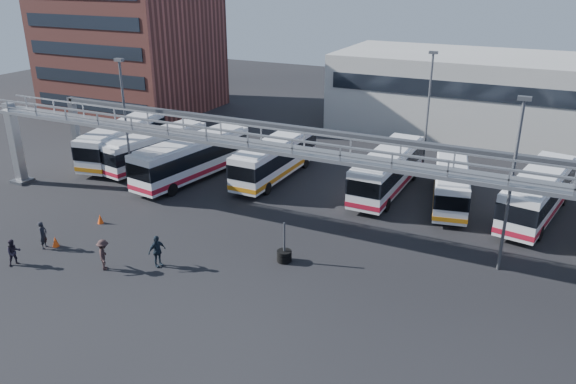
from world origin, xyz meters
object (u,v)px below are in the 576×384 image
at_px(pedestrian_b, 14,252).
at_px(cone_left, 55,242).
at_px(tire_stack, 284,255).
at_px(light_pole_back, 428,106).
at_px(pedestrian_a, 43,235).
at_px(bus_6, 451,182).
at_px(pedestrian_c, 104,255).
at_px(light_pole_mid, 512,177).
at_px(bus_1, 156,147).
at_px(bus_2, 192,157).
at_px(bus_0, 123,140).
at_px(bus_3, 275,157).
at_px(bus_5, 388,169).
at_px(pedestrian_d, 157,251).
at_px(bus_7, 538,192).
at_px(cone_right, 100,219).
at_px(light_pole_left, 125,118).

bearing_deg(pedestrian_b, cone_left, 19.53).
bearing_deg(tire_stack, light_pole_back, 79.40).
distance_m(pedestrian_a, cone_left, 0.85).
bearing_deg(bus_6, pedestrian_c, -141.44).
relative_size(light_pole_mid, bus_1, 0.95).
bearing_deg(bus_2, bus_1, 173.23).
height_order(bus_0, tire_stack, bus_0).
height_order(bus_3, bus_5, bus_5).
height_order(light_pole_mid, pedestrian_c, light_pole_mid).
bearing_deg(pedestrian_b, bus_6, -20.38).
distance_m(bus_2, bus_6, 20.58).
bearing_deg(tire_stack, bus_2, 144.28).
bearing_deg(pedestrian_d, bus_7, -31.07).
height_order(light_pole_mid, bus_2, light_pole_mid).
bearing_deg(pedestrian_d, cone_left, 113.62).
xyz_separation_m(pedestrian_a, pedestrian_b, (0.17, -2.33, -0.07)).
xyz_separation_m(pedestrian_c, cone_left, (-4.87, 0.85, -0.61)).
bearing_deg(cone_right, light_pole_mid, 11.78).
bearing_deg(pedestrian_a, tire_stack, -91.85).
bearing_deg(light_pole_left, bus_5, 23.17).
bearing_deg(cone_right, bus_2, 85.80).
bearing_deg(bus_7, cone_left, -135.97).
distance_m(bus_5, pedestrian_a, 24.93).
xyz_separation_m(bus_3, bus_6, (14.14, 0.95, -0.15)).
relative_size(bus_5, pedestrian_b, 6.84).
distance_m(bus_2, pedestrian_a, 14.51).
distance_m(light_pole_back, bus_5, 7.30).
bearing_deg(light_pole_mid, bus_3, 156.98).
relative_size(bus_1, tire_stack, 4.21).
bearing_deg(bus_1, cone_left, -65.44).
bearing_deg(pedestrian_c, tire_stack, -99.76).
height_order(bus_0, bus_3, bus_0).
bearing_deg(cone_left, bus_7, 33.78).
distance_m(pedestrian_a, pedestrian_c, 5.33).
bearing_deg(bus_2, light_pole_back, 40.06).
bearing_deg(pedestrian_d, bus_5, -9.16).
relative_size(bus_5, cone_left, 16.93).
relative_size(bus_3, pedestrian_c, 5.81).
distance_m(bus_6, cone_left, 27.73).
distance_m(bus_7, pedestrian_a, 33.04).
height_order(light_pole_left, pedestrian_b, light_pole_left).
bearing_deg(bus_2, pedestrian_a, -86.37).
height_order(light_pole_back, pedestrian_c, light_pole_back).
xyz_separation_m(light_pole_back, bus_2, (-16.73, -10.23, -3.78)).
bearing_deg(bus_1, bus_7, 14.93).
bearing_deg(light_pole_left, pedestrian_d, -43.54).
distance_m(bus_0, pedestrian_d, 21.14).
height_order(bus_7, pedestrian_a, bus_7).
xyz_separation_m(light_pole_mid, bus_0, (-33.34, 6.25, -3.83)).
relative_size(light_pole_left, cone_left, 15.30).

